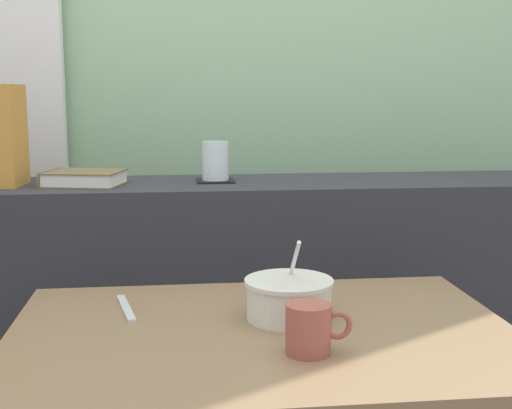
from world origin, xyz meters
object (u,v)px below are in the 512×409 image
at_px(breakfast_table, 263,393).
at_px(soup_bowl, 289,298).
at_px(ceramic_mug, 310,329).
at_px(juice_glass, 215,162).
at_px(coaster_square, 215,181).
at_px(closed_book, 84,178).
at_px(fork_utensil, 126,308).

relative_size(breakfast_table, soup_bowl, 5.40).
bearing_deg(ceramic_mug, juice_glass, 97.96).
bearing_deg(coaster_square, closed_book, -175.06).
distance_m(coaster_square, closed_book, 0.35).
height_order(coaster_square, closed_book, closed_book).
bearing_deg(ceramic_mug, breakfast_table, 116.58).
distance_m(breakfast_table, ceramic_mug, 0.22).
bearing_deg(fork_utensil, juice_glass, 55.60).
relative_size(fork_utensil, ceramic_mug, 1.50).
xyz_separation_m(fork_utensil, ceramic_mug, (0.32, -0.27, 0.04)).
xyz_separation_m(breakfast_table, coaster_square, (-0.05, 0.66, 0.32)).
distance_m(breakfast_table, soup_bowl, 0.18).
bearing_deg(juice_glass, soup_bowl, -80.11).
distance_m(coaster_square, soup_bowl, 0.63).
bearing_deg(juice_glass, fork_utensil, -112.59).
distance_m(fork_utensil, ceramic_mug, 0.42).
bearing_deg(fork_utensil, breakfast_table, -41.95).
distance_m(breakfast_table, closed_book, 0.81).
distance_m(breakfast_table, fork_utensil, 0.32).
bearing_deg(soup_bowl, closed_book, 128.45).
distance_m(closed_book, ceramic_mug, 0.89).
xyz_separation_m(breakfast_table, soup_bowl, (0.06, 0.06, 0.16)).
xyz_separation_m(breakfast_table, ceramic_mug, (0.06, -0.12, 0.17)).
xyz_separation_m(juice_glass, soup_bowl, (0.10, -0.60, -0.20)).
bearing_deg(fork_utensil, ceramic_mug, -52.31).
bearing_deg(ceramic_mug, closed_book, 121.28).
bearing_deg(closed_book, coaster_square, 4.94).
xyz_separation_m(coaster_square, ceramic_mug, (0.11, -0.78, -0.15)).
relative_size(soup_bowl, ceramic_mug, 1.52).
bearing_deg(juice_glass, breakfast_table, -85.88).
bearing_deg(soup_bowl, fork_utensil, 163.88).
bearing_deg(juice_glass, closed_book, -175.06).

